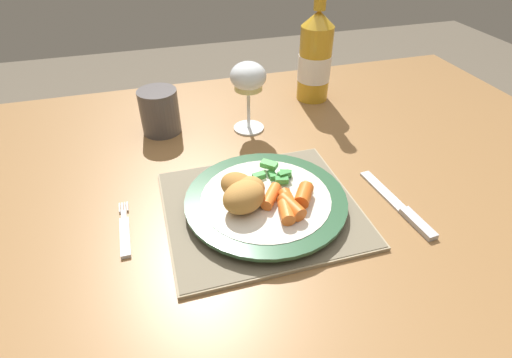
{
  "coord_description": "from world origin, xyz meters",
  "views": [
    {
      "loc": [
        -0.18,
        -0.54,
        1.16
      ],
      "look_at": [
        -0.03,
        -0.05,
        0.78
      ],
      "focal_mm": 28.0,
      "sensor_mm": 36.0,
      "label": 1
    }
  ],
  "objects_px": {
    "dining_table": "(265,215)",
    "drinking_cup": "(159,110)",
    "fork": "(125,232)",
    "bottle": "(315,57)",
    "wine_glass": "(248,80)",
    "dinner_plate": "(266,202)",
    "table_knife": "(402,208)"
  },
  "relations": [
    {
      "from": "dining_table",
      "to": "bottle",
      "type": "relative_size",
      "value": 4.81
    },
    {
      "from": "dining_table",
      "to": "wine_glass",
      "type": "relative_size",
      "value": 9.36
    },
    {
      "from": "dinner_plate",
      "to": "drinking_cup",
      "type": "distance_m",
      "value": 0.33
    },
    {
      "from": "dining_table",
      "to": "fork",
      "type": "distance_m",
      "value": 0.27
    },
    {
      "from": "table_knife",
      "to": "bottle",
      "type": "xyz_separation_m",
      "value": [
        0.02,
        0.42,
        0.1
      ]
    },
    {
      "from": "bottle",
      "to": "drinking_cup",
      "type": "xyz_separation_m",
      "value": [
        -0.36,
        -0.06,
        -0.05
      ]
    },
    {
      "from": "dinner_plate",
      "to": "bottle",
      "type": "height_order",
      "value": "bottle"
    },
    {
      "from": "table_knife",
      "to": "bottle",
      "type": "bearing_deg",
      "value": 87.09
    },
    {
      "from": "table_knife",
      "to": "drinking_cup",
      "type": "height_order",
      "value": "drinking_cup"
    },
    {
      "from": "dining_table",
      "to": "drinking_cup",
      "type": "bearing_deg",
      "value": 125.54
    },
    {
      "from": "dinner_plate",
      "to": "fork",
      "type": "distance_m",
      "value": 0.22
    },
    {
      "from": "bottle",
      "to": "wine_glass",
      "type": "bearing_deg",
      "value": -151.19
    },
    {
      "from": "table_knife",
      "to": "drinking_cup",
      "type": "bearing_deg",
      "value": 133.29
    },
    {
      "from": "table_knife",
      "to": "drinking_cup",
      "type": "distance_m",
      "value": 0.5
    },
    {
      "from": "dining_table",
      "to": "wine_glass",
      "type": "bearing_deg",
      "value": 84.26
    },
    {
      "from": "dining_table",
      "to": "table_knife",
      "type": "height_order",
      "value": "table_knife"
    },
    {
      "from": "fork",
      "to": "drinking_cup",
      "type": "bearing_deg",
      "value": 73.89
    },
    {
      "from": "dining_table",
      "to": "table_knife",
      "type": "xyz_separation_m",
      "value": [
        0.18,
        -0.14,
        0.09
      ]
    },
    {
      "from": "dining_table",
      "to": "bottle",
      "type": "xyz_separation_m",
      "value": [
        0.21,
        0.28,
        0.19
      ]
    },
    {
      "from": "fork",
      "to": "table_knife",
      "type": "relative_size",
      "value": 0.67
    },
    {
      "from": "dining_table",
      "to": "table_knife",
      "type": "relative_size",
      "value": 7.51
    },
    {
      "from": "drinking_cup",
      "to": "fork",
      "type": "bearing_deg",
      "value": -106.11
    },
    {
      "from": "dinner_plate",
      "to": "table_knife",
      "type": "relative_size",
      "value": 1.41
    },
    {
      "from": "dining_table",
      "to": "wine_glass",
      "type": "xyz_separation_m",
      "value": [
        0.02,
        0.18,
        0.19
      ]
    },
    {
      "from": "wine_glass",
      "to": "bottle",
      "type": "bearing_deg",
      "value": 28.81
    },
    {
      "from": "fork",
      "to": "dining_table",
      "type": "bearing_deg",
      "value": 16.38
    },
    {
      "from": "table_knife",
      "to": "dining_table",
      "type": "bearing_deg",
      "value": 142.47
    },
    {
      "from": "dining_table",
      "to": "drinking_cup",
      "type": "xyz_separation_m",
      "value": [
        -0.16,
        0.22,
        0.13
      ]
    },
    {
      "from": "table_knife",
      "to": "wine_glass",
      "type": "height_order",
      "value": "wine_glass"
    },
    {
      "from": "dinner_plate",
      "to": "drinking_cup",
      "type": "xyz_separation_m",
      "value": [
        -0.13,
        0.3,
        0.03
      ]
    },
    {
      "from": "drinking_cup",
      "to": "dining_table",
      "type": "bearing_deg",
      "value": -54.46
    },
    {
      "from": "fork",
      "to": "wine_glass",
      "type": "xyz_separation_m",
      "value": [
        0.26,
        0.25,
        0.11
      ]
    }
  ]
}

